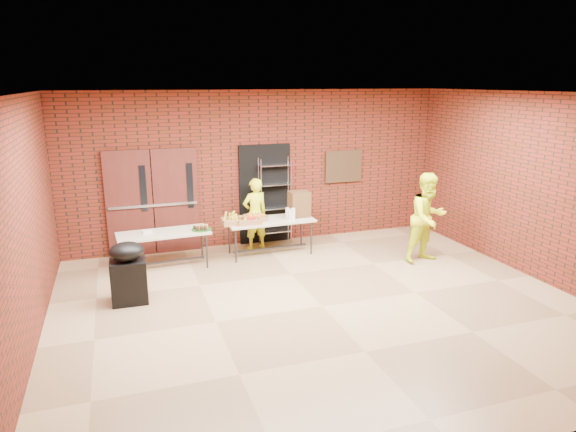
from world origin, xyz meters
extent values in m
cube|color=olive|center=(0.00, 0.00, -0.02)|extent=(8.00, 7.00, 0.04)
cube|color=silver|center=(0.00, 0.00, 3.22)|extent=(8.00, 7.00, 0.04)
cube|color=maroon|center=(0.00, 3.52, 1.60)|extent=(8.00, 0.04, 3.20)
cube|color=maroon|center=(0.00, -3.52, 1.60)|extent=(8.00, 0.04, 3.20)
cube|color=maroon|center=(-4.02, 0.00, 1.60)|extent=(0.04, 7.00, 3.20)
cube|color=maroon|center=(4.02, 0.00, 1.60)|extent=(0.04, 7.00, 3.20)
cube|color=#4C1A15|center=(-2.65, 3.44, 1.05)|extent=(0.88, 0.08, 2.10)
cube|color=#4C1A15|center=(-1.75, 3.44, 1.05)|extent=(0.88, 0.08, 2.10)
cube|color=black|center=(-2.37, 3.39, 1.35)|extent=(0.12, 0.02, 0.90)
cube|color=black|center=(-1.47, 3.39, 1.35)|extent=(0.12, 0.02, 0.90)
cube|color=#B0B0B7|center=(-2.20, 3.38, 1.00)|extent=(1.70, 0.04, 0.05)
cube|color=black|center=(0.10, 3.46, 1.05)|extent=(1.10, 0.06, 2.10)
cube|color=#3B2717|center=(1.90, 3.45, 1.55)|extent=(0.85, 0.04, 0.70)
cube|color=#B6AC8B|center=(-2.11, 2.52, 0.66)|extent=(1.69, 0.79, 0.04)
cube|color=#2D2D32|center=(-2.11, 2.52, 0.11)|extent=(1.47, 0.13, 0.03)
cylinder|color=#2D2D32|center=(-2.85, 2.80, 0.32)|extent=(0.03, 0.03, 0.64)
cylinder|color=#2D2D32|center=(-1.38, 2.80, 0.32)|extent=(0.03, 0.03, 0.64)
cylinder|color=#2D2D32|center=(-2.85, 2.25, 0.32)|extent=(0.03, 0.03, 0.64)
cylinder|color=#2D2D32|center=(-1.38, 2.25, 0.32)|extent=(0.03, 0.03, 0.64)
cube|color=#B6AC8B|center=(-0.04, 2.64, 0.69)|extent=(1.75, 0.78, 0.04)
cube|color=#2D2D32|center=(-0.04, 2.64, 0.12)|extent=(1.54, 0.09, 0.03)
cylinder|color=#2D2D32|center=(-0.80, 2.93, 0.34)|extent=(0.03, 0.03, 0.67)
cylinder|color=#2D2D32|center=(0.73, 2.93, 0.34)|extent=(0.03, 0.03, 0.67)
cylinder|color=#2D2D32|center=(-0.80, 2.35, 0.34)|extent=(0.03, 0.03, 0.67)
cylinder|color=#2D2D32|center=(0.73, 2.35, 0.34)|extent=(0.03, 0.03, 0.67)
cube|color=#95613C|center=(-0.78, 2.57, 0.75)|extent=(0.46, 0.35, 0.07)
cube|color=#95613C|center=(-0.33, 2.67, 0.74)|extent=(0.43, 0.33, 0.07)
cube|color=#95613C|center=(-0.51, 2.50, 0.75)|extent=(0.45, 0.35, 0.07)
cylinder|color=#165316|center=(-1.42, 2.47, 0.69)|extent=(0.37, 0.37, 0.01)
cube|color=silver|center=(-2.39, 2.57, 0.71)|extent=(0.17, 0.11, 0.06)
cube|color=#54381C|center=(0.60, 2.71, 0.97)|extent=(0.39, 0.35, 0.51)
cylinder|color=silver|center=(0.34, 2.50, 0.82)|extent=(0.07, 0.07, 0.22)
cylinder|color=silver|center=(0.39, 2.47, 0.83)|extent=(0.08, 0.08, 0.24)
cylinder|color=silver|center=(0.32, 2.61, 0.82)|extent=(0.07, 0.07, 0.22)
cube|color=black|center=(-2.79, 1.13, 0.34)|extent=(0.55, 0.46, 0.69)
ellipsoid|color=black|center=(-2.79, 1.13, 0.84)|extent=(0.54, 0.47, 0.29)
imported|color=#EBFB1B|center=(-0.22, 3.10, 0.74)|extent=(0.60, 0.45, 1.47)
imported|color=#EBFB1B|center=(2.68, 1.29, 0.86)|extent=(0.93, 0.78, 1.72)
camera|label=1|loc=(-2.84, -6.73, 3.36)|focal=32.00mm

